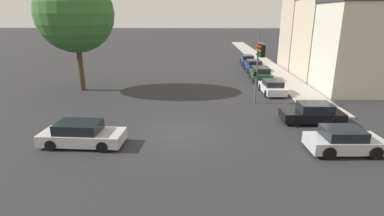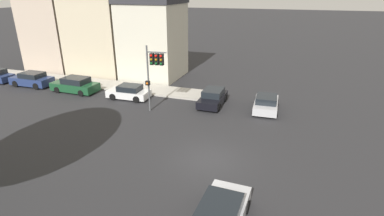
% 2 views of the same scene
% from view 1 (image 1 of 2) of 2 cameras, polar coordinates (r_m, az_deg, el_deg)
% --- Properties ---
extents(ground_plane, '(300.00, 300.00, 0.00)m').
position_cam_1_polar(ground_plane, '(18.76, -2.34, -4.77)').
color(ground_plane, '#28282B').
extents(sidewalk_strip, '(2.96, 60.00, 0.15)m').
position_cam_1_polar(sidewalk_strip, '(51.64, 12.48, 9.21)').
color(sidewalk_strip, '#ADA89E').
rests_on(sidewalk_strip, ground_plane).
extents(rowhouse_backdrop, '(7.33, 19.63, 12.02)m').
position_cam_1_polar(rowhouse_backdrop, '(38.74, 24.61, 13.18)').
color(rowhouse_backdrop, beige).
rests_on(rowhouse_backdrop, ground_plane).
extents(street_tree, '(7.03, 7.03, 10.66)m').
position_cam_1_polar(street_tree, '(30.43, -21.43, 16.37)').
color(street_tree, '#423323').
rests_on(street_tree, ground_plane).
extents(traffic_signal, '(0.70, 1.75, 5.47)m').
position_cam_1_polar(traffic_signal, '(24.18, 12.71, 9.48)').
color(traffic_signal, '#515456').
rests_on(traffic_signal, ground_plane).
extents(crossing_car_0, '(3.93, 2.12, 1.35)m').
position_cam_1_polar(crossing_car_0, '(17.95, 26.94, -5.58)').
color(crossing_car_0, '#B7B7BC').
rests_on(crossing_car_0, ground_plane).
extents(crossing_car_1, '(4.66, 2.08, 1.36)m').
position_cam_1_polar(crossing_car_1, '(17.95, -20.28, -4.73)').
color(crossing_car_1, '#B7B7BC').
rests_on(crossing_car_1, ground_plane).
extents(crossing_car_2, '(4.04, 1.95, 1.38)m').
position_cam_1_polar(crossing_car_2, '(21.88, 21.98, -0.96)').
color(crossing_car_2, black).
rests_on(crossing_car_2, ground_plane).
extents(parked_car_0, '(1.98, 3.92, 1.30)m').
position_cam_1_polar(parked_car_0, '(28.79, 15.05, 3.85)').
color(parked_car_0, silver).
rests_on(parked_car_0, ground_plane).
extents(parked_car_1, '(2.15, 4.69, 1.49)m').
position_cam_1_polar(parked_car_1, '(34.54, 12.91, 6.33)').
color(parked_car_1, '#194728').
rests_on(parked_car_1, ground_plane).
extents(parked_car_2, '(2.01, 4.36, 1.46)m').
position_cam_1_polar(parked_car_2, '(39.99, 11.66, 7.88)').
color(parked_car_2, navy).
rests_on(parked_car_2, ground_plane).
extents(parked_car_3, '(1.94, 4.64, 1.40)m').
position_cam_1_polar(parked_car_3, '(45.25, 10.52, 8.96)').
color(parked_car_3, navy).
rests_on(parked_car_3, ground_plane).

